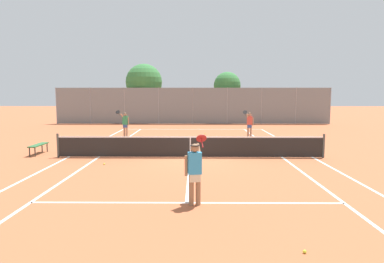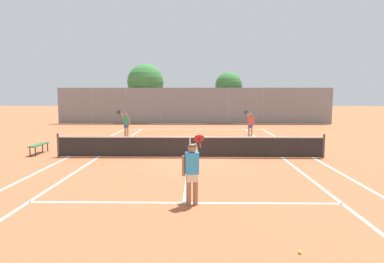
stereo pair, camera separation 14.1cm
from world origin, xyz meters
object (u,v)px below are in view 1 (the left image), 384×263
object	(u,v)px
loose_tennis_ball_2	(110,153)
loose_tennis_ball_5	(205,133)
player_far_right	(250,123)
loose_tennis_ball_4	(156,138)
loose_tennis_ball_1	(104,164)
player_far_left	(125,123)
tree_behind_left	(145,83)
loose_tennis_ball_3	(132,132)
courtside_bench	(38,145)
tennis_net	(190,146)
loose_tennis_ball_0	(305,252)
tree_behind_right	(228,86)
player_near_side	(195,170)

from	to	relation	value
loose_tennis_ball_2	loose_tennis_ball_5	world-z (taller)	same
player_far_right	loose_tennis_ball_4	xyz separation A→B (m)	(-5.99, -0.74, -0.89)
loose_tennis_ball_1	loose_tennis_ball_5	size ratio (longest dim) A/B	1.00
loose_tennis_ball_1	player_far_left	bearing A→B (deg)	95.95
loose_tennis_ball_5	tree_behind_left	bearing A→B (deg)	119.70
loose_tennis_ball_3	tree_behind_left	distance (m)	10.01
courtside_bench	tree_behind_left	bearing A→B (deg)	82.27
player_far_right	loose_tennis_ball_1	world-z (taller)	player_far_right
tennis_net	loose_tennis_ball_0	size ratio (longest dim) A/B	181.82
tree_behind_right	loose_tennis_ball_4	bearing A→B (deg)	-114.83
courtside_bench	player_far_left	bearing A→B (deg)	65.90
player_far_right	tree_behind_left	world-z (taller)	tree_behind_left
loose_tennis_ball_2	tree_behind_right	bearing A→B (deg)	67.77
player_near_side	loose_tennis_ball_5	xyz separation A→B (m)	(0.71, 15.39, -0.89)
player_near_side	loose_tennis_ball_2	xyz separation A→B (m)	(-4.02, 7.39, -0.89)
loose_tennis_ball_3	tree_behind_right	size ratio (longest dim) A/B	0.01
loose_tennis_ball_3	loose_tennis_ball_2	bearing A→B (deg)	-86.31
player_near_side	loose_tennis_ball_1	size ratio (longest dim) A/B	26.88
loose_tennis_ball_0	tree_behind_right	size ratio (longest dim) A/B	0.01
tennis_net	loose_tennis_ball_2	distance (m)	3.94
loose_tennis_ball_0	courtside_bench	size ratio (longest dim) A/B	0.04
player_far_left	loose_tennis_ball_0	xyz separation A→B (m)	(6.55, -16.32, -0.89)
player_near_side	loose_tennis_ball_1	bearing A→B (deg)	126.63
player_far_left	loose_tennis_ball_3	distance (m)	2.57
player_far_right	loose_tennis_ball_0	size ratio (longest dim) A/B	26.88
tennis_net	tree_behind_left	xyz separation A→B (m)	(-4.75, 18.77, 3.32)
tennis_net	loose_tennis_ball_2	size ratio (longest dim) A/B	181.82
loose_tennis_ball_3	loose_tennis_ball_4	size ratio (longest dim) A/B	1.00
loose_tennis_ball_1	courtside_bench	xyz separation A→B (m)	(-3.74, 2.41, 0.38)
loose_tennis_ball_5	loose_tennis_ball_2	bearing A→B (deg)	-120.63
loose_tennis_ball_4	loose_tennis_ball_3	bearing A→B (deg)	123.88
loose_tennis_ball_0	loose_tennis_ball_5	size ratio (longest dim) A/B	1.00
player_near_side	loose_tennis_ball_3	size ratio (longest dim) A/B	26.88
loose_tennis_ball_2	loose_tennis_ball_1	bearing A→B (deg)	-81.57
loose_tennis_ball_0	tree_behind_right	distance (m)	28.01
loose_tennis_ball_1	loose_tennis_ball_2	xyz separation A→B (m)	(-0.37, 2.48, 0.00)
player_far_right	loose_tennis_ball_2	distance (m)	9.84
loose_tennis_ball_2	tree_behind_left	distance (m)	18.35
loose_tennis_ball_3	loose_tennis_ball_4	bearing A→B (deg)	-56.12
tree_behind_left	tree_behind_right	world-z (taller)	tree_behind_left
loose_tennis_ball_0	loose_tennis_ball_4	xyz separation A→B (m)	(-4.43, 15.55, 0.00)
loose_tennis_ball_5	tree_behind_left	xyz separation A→B (m)	(-5.66, 9.93, 3.80)
player_far_left	player_far_right	bearing A→B (deg)	-0.27
player_near_side	courtside_bench	xyz separation A→B (m)	(-7.39, 7.32, -0.52)
player_far_left	loose_tennis_ball_2	size ratio (longest dim) A/B	26.88
loose_tennis_ball_2	tree_behind_right	size ratio (longest dim) A/B	0.01
player_far_left	courtside_bench	distance (m)	6.95
player_far_right	loose_tennis_ball_1	size ratio (longest dim) A/B	26.88
loose_tennis_ball_0	tree_behind_left	xyz separation A→B (m)	(-6.94, 27.99, 3.80)
player_near_side	loose_tennis_ball_3	distance (m)	16.73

